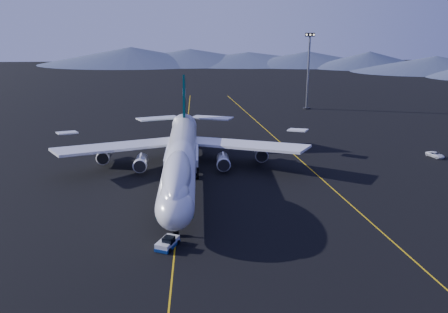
{
  "coord_description": "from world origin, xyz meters",
  "views": [
    {
      "loc": [
        4.41,
        -103.35,
        37.23
      ],
      "look_at": [
        9.32,
        -0.65,
        6.0
      ],
      "focal_mm": 40.0,
      "sensor_mm": 36.0,
      "label": 1
    }
  ],
  "objects_px": {
    "boeing_747": "(181,157)",
    "pushback_tug": "(167,244)",
    "service_van": "(435,155)",
    "floodlight_mast": "(308,71)"
  },
  "relations": [
    {
      "from": "service_van",
      "to": "floodlight_mast",
      "type": "relative_size",
      "value": 0.18
    },
    {
      "from": "boeing_747",
      "to": "floodlight_mast",
      "type": "xyz_separation_m",
      "value": [
        44.17,
        79.29,
        8.24
      ]
    },
    {
      "from": "boeing_747",
      "to": "pushback_tug",
      "type": "xyz_separation_m",
      "value": [
        -1.2,
        -30.67,
        -5.17
      ]
    },
    {
      "from": "pushback_tug",
      "to": "boeing_747",
      "type": "bearing_deg",
      "value": 111.34
    },
    {
      "from": "service_van",
      "to": "floodlight_mast",
      "type": "xyz_separation_m",
      "value": [
        -20.04,
        63.47,
        13.38
      ]
    },
    {
      "from": "boeing_747",
      "to": "service_van",
      "type": "xyz_separation_m",
      "value": [
        64.21,
        15.82,
        -5.14
      ]
    },
    {
      "from": "pushback_tug",
      "to": "floodlight_mast",
      "type": "height_order",
      "value": "floodlight_mast"
    },
    {
      "from": "boeing_747",
      "to": "pushback_tug",
      "type": "relative_size",
      "value": 13.81
    },
    {
      "from": "boeing_747",
      "to": "floodlight_mast",
      "type": "bearing_deg",
      "value": 60.88
    },
    {
      "from": "service_van",
      "to": "floodlight_mast",
      "type": "bearing_deg",
      "value": 84.03
    }
  ]
}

